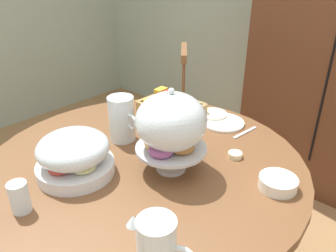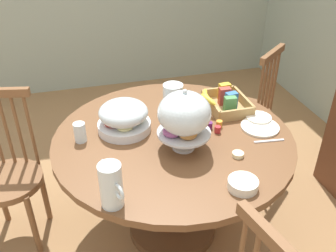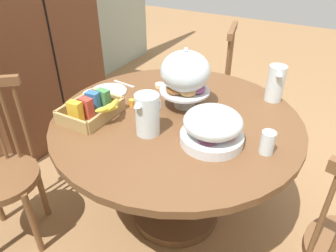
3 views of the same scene
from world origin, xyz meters
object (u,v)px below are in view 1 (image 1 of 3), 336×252
(milk_pitcher, at_px, (122,121))
(cereal_basket, at_px, (169,107))
(drinking_glass, at_px, (19,197))
(pastry_stand_with_dome, at_px, (171,125))
(windsor_chair_facing_door, at_px, (164,121))
(cereal_bowl, at_px, (278,183))
(butter_dish, at_px, (235,155))
(fruit_platter_covered, at_px, (74,155))
(china_plate_large, at_px, (223,122))
(china_plate_small, at_px, (213,114))
(dining_table, at_px, (146,195))

(milk_pitcher, relative_size, cereal_basket, 0.66)
(milk_pitcher, xyz_separation_m, drinking_glass, (0.12, -0.55, -0.04))
(pastry_stand_with_dome, bearing_deg, windsor_chair_facing_door, 134.17)
(windsor_chair_facing_door, height_order, cereal_bowl, windsor_chair_facing_door)
(milk_pitcher, xyz_separation_m, butter_dish, (0.48, 0.21, -0.08))
(cereal_bowl, distance_m, butter_dish, 0.24)
(windsor_chair_facing_door, distance_m, fruit_platter_covered, 1.18)
(drinking_glass, height_order, butter_dish, drinking_glass)
(milk_pitcher, distance_m, china_plate_large, 0.52)
(china_plate_large, bearing_deg, windsor_chair_facing_door, 158.11)
(windsor_chair_facing_door, height_order, butter_dish, windsor_chair_facing_door)
(pastry_stand_with_dome, height_order, china_plate_small, pastry_stand_with_dome)
(china_plate_small, bearing_deg, china_plate_large, -21.95)
(windsor_chair_facing_door, xyz_separation_m, cereal_basket, (0.38, -0.37, 0.33))
(dining_table, bearing_deg, pastry_stand_with_dome, 9.59)
(china_plate_small, height_order, cereal_bowl, cereal_bowl)
(dining_table, relative_size, drinking_glass, 12.14)
(cereal_bowl, relative_size, drinking_glass, 1.27)
(cereal_basket, distance_m, drinking_glass, 0.90)
(dining_table, distance_m, china_plate_small, 0.58)
(china_plate_small, relative_size, cereal_bowl, 1.07)
(cereal_bowl, height_order, drinking_glass, drinking_glass)
(china_plate_large, xyz_separation_m, butter_dish, (0.22, -0.24, 0.01))
(cereal_basket, relative_size, drinking_glass, 2.87)
(pastry_stand_with_dome, height_order, fruit_platter_covered, pastry_stand_with_dome)
(cereal_bowl, bearing_deg, windsor_chair_facing_door, 152.26)
(china_plate_large, bearing_deg, fruit_platter_covered, -103.54)
(pastry_stand_with_dome, relative_size, china_plate_large, 1.56)
(cereal_basket, distance_m, cereal_bowl, 0.75)
(china_plate_small, distance_m, butter_dish, 0.40)
(windsor_chair_facing_door, distance_m, butter_dish, 1.04)
(china_plate_large, bearing_deg, cereal_bowl, -35.21)
(pastry_stand_with_dome, xyz_separation_m, fruit_platter_covered, (-0.25, -0.27, -0.11))
(windsor_chair_facing_door, relative_size, milk_pitcher, 4.66)
(pastry_stand_with_dome, height_order, cereal_bowl, pastry_stand_with_dome)
(dining_table, height_order, drinking_glass, drinking_glass)
(cereal_basket, xyz_separation_m, butter_dish, (0.49, -0.13, -0.04))
(pastry_stand_with_dome, distance_m, cereal_basket, 0.53)
(fruit_platter_covered, xyz_separation_m, drinking_glass, (0.05, -0.25, -0.03))
(pastry_stand_with_dome, xyz_separation_m, butter_dish, (0.15, 0.25, -0.19))
(windsor_chair_facing_door, height_order, china_plate_small, windsor_chair_facing_door)
(china_plate_large, xyz_separation_m, drinking_glass, (-0.13, -1.00, 0.05))
(pastry_stand_with_dome, bearing_deg, cereal_basket, 132.27)
(fruit_platter_covered, relative_size, cereal_bowl, 2.14)
(pastry_stand_with_dome, bearing_deg, drinking_glass, -111.72)
(dining_table, height_order, cereal_bowl, cereal_bowl)
(china_plate_large, distance_m, butter_dish, 0.32)
(pastry_stand_with_dome, relative_size, butter_dish, 5.73)
(china_plate_large, height_order, butter_dish, butter_dish)
(butter_dish, bearing_deg, china_plate_small, 138.29)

